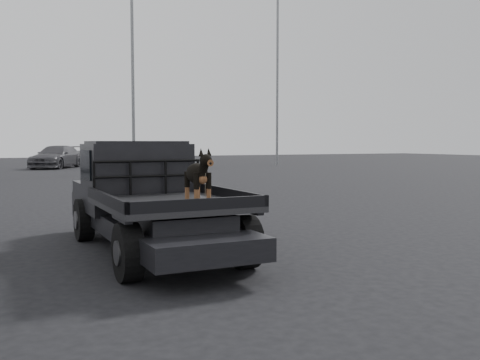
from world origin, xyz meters
name	(u,v)px	position (x,y,z in m)	size (l,w,h in m)	color
ground	(147,292)	(0.00, 0.00, 0.00)	(120.00, 120.00, 0.00)	black
flatbed_ute	(152,223)	(0.74, 2.25, 0.46)	(2.00, 5.40, 0.92)	black
ute_cab	(136,166)	(0.74, 3.20, 1.36)	(1.72, 1.30, 0.88)	black
headache_rack	(148,178)	(0.74, 2.45, 1.20)	(1.80, 0.08, 0.55)	black
dog	(198,178)	(0.94, 0.73, 1.29)	(0.32, 0.60, 0.74)	black
distant_car_b	(57,157)	(2.98, 32.37, 0.77)	(2.16, 5.33, 1.55)	#444348
floodlight_mid	(132,51)	(6.29, 24.43, 6.99)	(1.08, 0.28, 12.80)	slate
floodlight_far	(277,66)	(19.05, 29.99, 7.65)	(1.08, 0.28, 14.09)	slate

